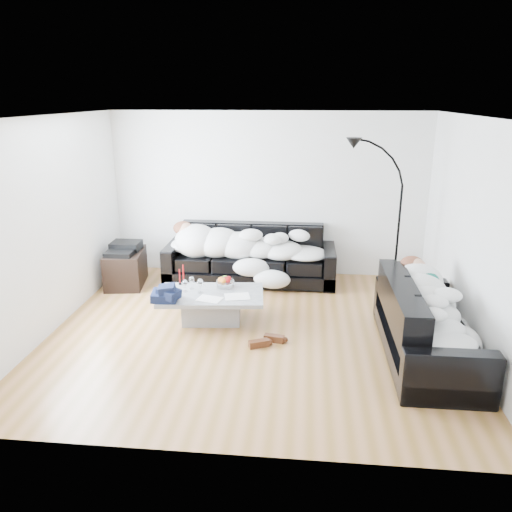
# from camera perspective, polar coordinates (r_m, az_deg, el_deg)

# --- Properties ---
(ground) EXTENTS (5.00, 5.00, 0.00)m
(ground) POSITION_cam_1_polar(r_m,az_deg,el_deg) (6.31, -0.28, -8.64)
(ground) COLOR olive
(ground) RESTS_ON ground
(wall_back) EXTENTS (5.00, 0.02, 2.60)m
(wall_back) POSITION_cam_1_polar(r_m,az_deg,el_deg) (8.03, 1.40, 6.99)
(wall_back) COLOR silver
(wall_back) RESTS_ON ground
(wall_left) EXTENTS (0.02, 4.50, 2.60)m
(wall_left) POSITION_cam_1_polar(r_m,az_deg,el_deg) (6.59, -22.50, 3.18)
(wall_left) COLOR silver
(wall_left) RESTS_ON ground
(wall_right) EXTENTS (0.02, 4.50, 2.60)m
(wall_right) POSITION_cam_1_polar(r_m,az_deg,el_deg) (6.12, 23.69, 1.98)
(wall_right) COLOR silver
(wall_right) RESTS_ON ground
(ceiling) EXTENTS (5.00, 5.00, 0.00)m
(ceiling) POSITION_cam_1_polar(r_m,az_deg,el_deg) (5.65, -0.32, 15.67)
(ceiling) COLOR white
(ceiling) RESTS_ON ground
(sofa_back) EXTENTS (2.65, 0.92, 0.87)m
(sofa_back) POSITION_cam_1_polar(r_m,az_deg,el_deg) (7.84, -0.67, 0.19)
(sofa_back) COLOR black
(sofa_back) RESTS_ON ground
(sofa_right) EXTENTS (0.90, 2.10, 0.85)m
(sofa_right) POSITION_cam_1_polar(r_m,az_deg,el_deg) (5.92, 19.07, -7.01)
(sofa_right) COLOR black
(sofa_right) RESTS_ON ground
(sleeper_back) EXTENTS (2.24, 0.78, 0.45)m
(sleeper_back) POSITION_cam_1_polar(r_m,az_deg,el_deg) (7.73, -0.72, 1.56)
(sleeper_back) COLOR silver
(sleeper_back) RESTS_ON sofa_back
(sleeper_right) EXTENTS (0.76, 1.80, 0.44)m
(sleeper_right) POSITION_cam_1_polar(r_m,az_deg,el_deg) (5.84, 19.29, -5.10)
(sleeper_right) COLOR silver
(sleeper_right) RESTS_ON sofa_right
(teal_cushion) EXTENTS (0.42, 0.38, 0.20)m
(teal_cushion) POSITION_cam_1_polar(r_m,az_deg,el_deg) (6.39, 17.56, -2.17)
(teal_cushion) COLOR #0D604D
(teal_cushion) RESTS_ON sofa_right
(coffee_table) EXTENTS (1.40, 0.91, 0.39)m
(coffee_table) POSITION_cam_1_polar(r_m,az_deg,el_deg) (6.54, -5.09, -5.84)
(coffee_table) COLOR #939699
(coffee_table) RESTS_ON ground
(fruit_bowl) EXTENTS (0.28, 0.28, 0.15)m
(fruit_bowl) POSITION_cam_1_polar(r_m,az_deg,el_deg) (6.64, -3.53, -2.95)
(fruit_bowl) COLOR white
(fruit_bowl) RESTS_ON coffee_table
(wine_glass_a) EXTENTS (0.08, 0.08, 0.17)m
(wine_glass_a) POSITION_cam_1_polar(r_m,az_deg,el_deg) (6.62, -7.36, -3.03)
(wine_glass_a) COLOR white
(wine_glass_a) RESTS_ON coffee_table
(wine_glass_b) EXTENTS (0.07, 0.07, 0.16)m
(wine_glass_b) POSITION_cam_1_polar(r_m,az_deg,el_deg) (6.53, -8.10, -3.38)
(wine_glass_b) COLOR white
(wine_glass_b) RESTS_ON coffee_table
(wine_glass_c) EXTENTS (0.10, 0.10, 0.19)m
(wine_glass_c) POSITION_cam_1_polar(r_m,az_deg,el_deg) (6.46, -6.39, -3.41)
(wine_glass_c) COLOR white
(wine_glass_c) RESTS_ON coffee_table
(candle_left) EXTENTS (0.05, 0.05, 0.21)m
(candle_left) POSITION_cam_1_polar(r_m,az_deg,el_deg) (6.77, -8.71, -2.39)
(candle_left) COLOR maroon
(candle_left) RESTS_ON coffee_table
(candle_right) EXTENTS (0.05, 0.05, 0.26)m
(candle_right) POSITION_cam_1_polar(r_m,az_deg,el_deg) (6.80, -8.30, -2.06)
(candle_right) COLOR maroon
(candle_right) RESTS_ON coffee_table
(newspaper_a) EXTENTS (0.36, 0.31, 0.01)m
(newspaper_a) POSITION_cam_1_polar(r_m,az_deg,el_deg) (6.33, -2.16, -4.63)
(newspaper_a) COLOR silver
(newspaper_a) RESTS_ON coffee_table
(newspaper_b) EXTENTS (0.35, 0.28, 0.01)m
(newspaper_b) POSITION_cam_1_polar(r_m,az_deg,el_deg) (6.28, -5.33, -4.89)
(newspaper_b) COLOR silver
(newspaper_b) RESTS_ON coffee_table
(navy_jacket) EXTENTS (0.34, 0.28, 0.17)m
(navy_jacket) POSITION_cam_1_polar(r_m,az_deg,el_deg) (6.23, -10.18, -3.76)
(navy_jacket) COLOR black
(navy_jacket) RESTS_ON coffee_table
(shoes) EXTENTS (0.46, 0.38, 0.09)m
(shoes) POSITION_cam_1_polar(r_m,az_deg,el_deg) (6.00, 1.15, -9.66)
(shoes) COLOR #472311
(shoes) RESTS_ON ground
(av_cabinet) EXTENTS (0.64, 0.85, 0.54)m
(av_cabinet) POSITION_cam_1_polar(r_m,az_deg,el_deg) (7.98, -14.67, -1.36)
(av_cabinet) COLOR black
(av_cabinet) RESTS_ON ground
(stereo) EXTENTS (0.45, 0.35, 0.13)m
(stereo) POSITION_cam_1_polar(r_m,az_deg,el_deg) (7.88, -14.86, 0.94)
(stereo) COLOR black
(stereo) RESTS_ON av_cabinet
(floor_lamp) EXTENTS (0.77, 0.40, 2.01)m
(floor_lamp) POSITION_cam_1_polar(r_m,az_deg,el_deg) (7.31, 15.95, 2.82)
(floor_lamp) COLOR black
(floor_lamp) RESTS_ON ground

